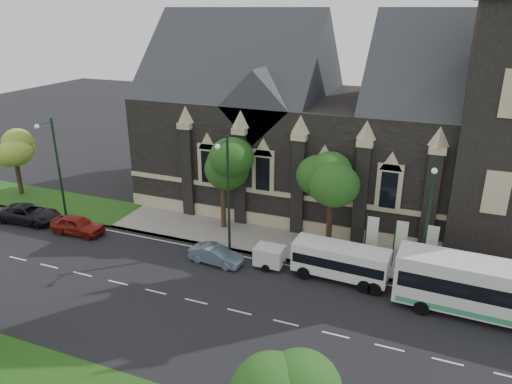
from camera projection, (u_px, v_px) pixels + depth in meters
The scene contains 19 objects.
ground at pixel (239, 312), 29.35m from camera, with size 160.00×160.00×0.00m, color black.
sidewalk at pixel (288, 244), 37.56m from camera, with size 80.00×5.00×0.15m, color gray.
museum at pixel (380, 124), 40.92m from camera, with size 40.00×17.70×29.90m.
tree_park_east at pixel (291, 383), 17.48m from camera, with size 3.40×3.40×6.28m.
tree_walk_right at pixel (336, 176), 35.43m from camera, with size 4.08×4.08×7.80m.
tree_walk_left at pixel (226, 163), 38.56m from camera, with size 3.91×3.91×7.64m.
tree_walk_far at pixel (17, 150), 46.10m from camera, with size 3.40×3.40×6.28m.
street_lamp_near at pixel (428, 217), 30.21m from camera, with size 0.36×1.88×9.00m.
street_lamp_mid at pixel (227, 188), 35.03m from camera, with size 0.36×1.88×9.00m.
street_lamp_far at pixel (56, 163), 40.55m from camera, with size 0.36×1.88×9.00m.
banner_flag_left at pixel (370, 233), 34.13m from camera, with size 0.90×0.10×4.00m.
banner_flag_center at pixel (399, 238), 33.44m from camera, with size 0.90×0.10×4.00m.
banner_flag_right at pixel (429, 243), 32.75m from camera, with size 0.90×0.10×4.00m.
tour_coach at pixel (503, 292), 27.90m from camera, with size 12.19×3.18×3.53m.
shuttle_bus at pixel (341, 260), 32.39m from camera, with size 6.54×2.58×2.49m.
box_trailer at pixel (269, 256), 34.14m from camera, with size 2.94×1.72×1.57m.
sedan at pixel (216, 255), 34.74m from camera, with size 1.40×4.01×1.32m, color slate.
car_far_red at pixel (77, 225), 39.26m from camera, with size 1.83×4.56×1.55m, color maroon.
car_far_black at pixel (29, 214), 41.44m from camera, with size 2.51×5.45×1.51m, color black.
Camera 1 is at (10.09, -22.59, 17.47)m, focal length 33.55 mm.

